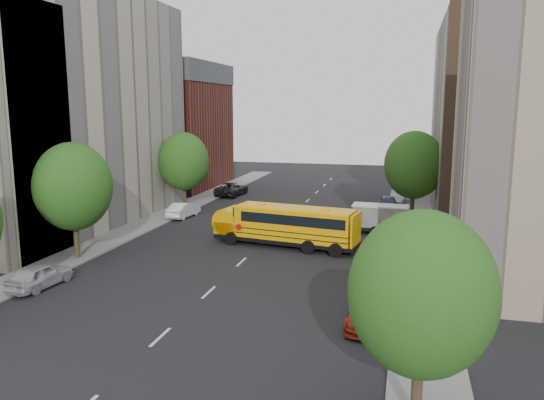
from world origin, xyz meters
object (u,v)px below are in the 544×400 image
at_px(parked_car_1, 183,210).
at_px(parked_car_3, 369,310).
at_px(street_tree_3, 422,294).
at_px(safari_truck, 375,218).
at_px(parked_car_0, 40,276).
at_px(parked_car_4, 388,204).
at_px(street_tree_2, 184,161).
at_px(street_tree_5, 413,157).
at_px(school_bus, 285,224).
at_px(street_tree_4, 414,165).
at_px(street_tree_1, 73,187).
at_px(parked_car_2, 232,189).
at_px(parked_car_5, 398,197).

distance_m(parked_car_1, parked_car_3, 27.68).
bearing_deg(street_tree_3, parked_car_1, 125.92).
height_order(safari_truck, parked_car_3, safari_truck).
relative_size(parked_car_0, parked_car_4, 0.91).
bearing_deg(parked_car_4, parked_car_3, -95.30).
distance_m(street_tree_2, street_tree_3, 38.83).
height_order(street_tree_3, safari_truck, street_tree_3).
height_order(safari_truck, parked_car_4, safari_truck).
distance_m(street_tree_3, street_tree_5, 44.00).
relative_size(street_tree_3, school_bus, 0.64).
xyz_separation_m(street_tree_2, parked_car_0, (1.40, -23.61, -4.12)).
bearing_deg(street_tree_4, street_tree_3, -90.00).
relative_size(parked_car_3, parked_car_4, 1.04).
bearing_deg(street_tree_1, school_bus, 27.39).
relative_size(street_tree_5, parked_car_4, 1.66).
distance_m(parked_car_0, parked_car_2, 32.87).
bearing_deg(parked_car_0, parked_car_2, -86.20).
xyz_separation_m(street_tree_5, school_bus, (-9.13, -23.33, -3.00)).
distance_m(street_tree_1, parked_car_2, 27.64).
xyz_separation_m(street_tree_3, street_tree_4, (0.00, 32.00, 0.62)).
bearing_deg(street_tree_5, safari_truck, -99.66).
distance_m(street_tree_1, parked_car_0, 7.17).
bearing_deg(parked_car_3, street_tree_4, 87.51).
height_order(street_tree_1, parked_car_3, street_tree_1).
xyz_separation_m(safari_truck, parked_car_2, (-17.20, 14.77, -0.49)).
height_order(street_tree_2, street_tree_3, street_tree_2).
relative_size(street_tree_2, parked_car_0, 1.86).
bearing_deg(street_tree_3, school_bus, 113.85).
relative_size(street_tree_1, street_tree_5, 1.05).
xyz_separation_m(street_tree_4, parked_car_1, (-20.60, -3.56, -4.37)).
bearing_deg(parked_car_4, parked_car_5, 74.74).
relative_size(street_tree_3, parked_car_3, 1.50).
distance_m(street_tree_4, parked_car_0, 31.64).
bearing_deg(parked_car_5, street_tree_1, -124.78).
relative_size(street_tree_4, safari_truck, 1.45).
bearing_deg(school_bus, street_tree_5, 78.18).
relative_size(parked_car_0, parked_car_5, 1.00).
distance_m(street_tree_4, safari_truck, 7.34).
relative_size(parked_car_0, parked_car_1, 0.97).
distance_m(parked_car_3, parked_car_4, 27.97).
xyz_separation_m(parked_car_0, parked_car_5, (19.20, 32.18, -0.02)).
height_order(street_tree_2, parked_car_0, street_tree_2).
distance_m(school_bus, parked_car_1, 13.89).
bearing_deg(parked_car_4, street_tree_4, -65.98).
bearing_deg(street_tree_2, parked_car_3, -50.39).
bearing_deg(parked_car_4, parked_car_2, 157.70).
distance_m(parked_car_0, parked_car_1, 20.05).
bearing_deg(parked_car_0, parked_car_5, -116.30).
bearing_deg(parked_car_3, parked_car_4, 92.68).
relative_size(street_tree_3, safari_truck, 1.27).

